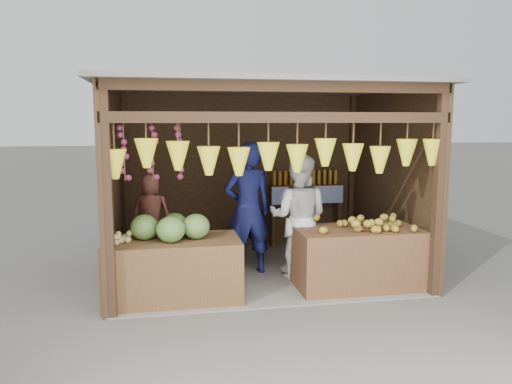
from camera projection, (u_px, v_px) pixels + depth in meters
ground at (259, 270)px, 7.27m from camera, size 80.00×80.00×0.00m
stall_structure at (258, 157)px, 6.99m from camera, size 4.30×3.30×2.66m
back_shelf at (305, 196)px, 8.59m from camera, size 1.25×0.32×1.32m
counter_left at (173, 270)px, 6.04m from camera, size 1.62×0.85×0.75m
counter_right at (357, 258)px, 6.49m from camera, size 1.60×0.85×0.78m
stool at (153, 263)px, 7.09m from camera, size 0.35×0.35×0.33m
man_standing at (248, 209)px, 6.99m from camera, size 0.73×0.53×1.88m
woman_standing at (298, 217)px, 6.81m from camera, size 1.03×0.94×1.72m
vendor_seated at (151, 213)px, 6.99m from camera, size 0.61×0.48×1.11m
melon_pile at (171, 226)px, 5.99m from camera, size 1.00×0.50×0.32m
tanfruit_pile at (122, 237)px, 5.84m from camera, size 0.34×0.40×0.13m
mango_pile at (361, 221)px, 6.37m from camera, size 1.40×0.64×0.22m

